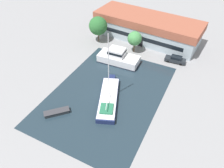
# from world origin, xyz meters

# --- Properties ---
(ground_plane) EXTENTS (440.00, 440.00, 0.00)m
(ground_plane) POSITION_xyz_m (0.00, 0.00, 0.00)
(ground_plane) COLOR gray
(water_canal) EXTENTS (20.36, 29.15, 0.01)m
(water_canal) POSITION_xyz_m (0.00, 0.00, 0.00)
(water_canal) COLOR #1E2D38
(water_canal) RESTS_ON ground
(warehouse_building) EXTENTS (28.99, 12.26, 6.15)m
(warehouse_building) POSITION_xyz_m (-1.02, 24.99, 3.11)
(warehouse_building) COLOR #99A8B2
(warehouse_building) RESTS_ON ground
(quay_tree_near_building) EXTENTS (3.49, 3.49, 5.46)m
(quay_tree_near_building) POSITION_xyz_m (-1.32, 16.95, 3.70)
(quay_tree_near_building) COLOR brown
(quay_tree_near_building) RESTS_ON ground
(quay_tree_by_water) EXTENTS (4.80, 4.80, 6.79)m
(quay_tree_by_water) POSITION_xyz_m (-11.87, 17.63, 4.39)
(quay_tree_by_water) COLOR brown
(quay_tree_by_water) RESTS_ON ground
(parked_car) EXTENTS (4.87, 1.99, 1.66)m
(parked_car) POSITION_xyz_m (9.19, 17.03, 0.83)
(parked_car) COLOR #1E2328
(parked_car) RESTS_ON ground
(sailboat_moored) EXTENTS (7.30, 12.74, 13.76)m
(sailboat_moored) POSITION_xyz_m (1.06, -1.36, 0.60)
(sailboat_moored) COLOR #19234C
(sailboat_moored) RESTS_ON water_canal
(motor_cruiser) EXTENTS (9.77, 4.53, 3.55)m
(motor_cruiser) POSITION_xyz_m (-2.83, 10.93, 1.30)
(motor_cruiser) COLOR silver
(motor_cruiser) RESTS_ON water_canal
(small_dinghy) EXTENTS (4.14, 4.16, 0.70)m
(small_dinghy) POSITION_xyz_m (-5.67, -8.60, 0.36)
(small_dinghy) COLOR #23282D
(small_dinghy) RESTS_ON water_canal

